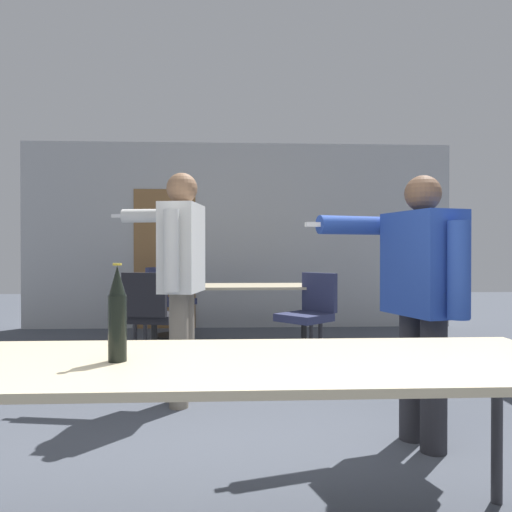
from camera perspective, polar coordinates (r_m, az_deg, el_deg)
back_wall at (r=7.45m, az=-2.13°, el=2.29°), size 6.36×0.12×2.74m
conference_table_near at (r=1.89m, az=-0.25°, el=-13.33°), size 2.35×0.83×0.74m
conference_table_far at (r=5.86m, az=-3.14°, el=-3.94°), size 2.17×0.77×0.74m
person_right_polo at (r=3.75m, az=-8.67°, el=-1.04°), size 0.77×0.75×1.72m
person_near_casual at (r=3.06m, az=18.30°, el=-3.25°), size 0.87×0.68×1.58m
office_chair_mid_tucked at (r=5.07m, az=-11.87°, el=-7.39°), size 0.55×0.60×0.93m
office_chair_far_right at (r=6.77m, az=-9.97°, el=-5.45°), size 0.66×0.63×0.92m
office_chair_side_rolled at (r=5.35m, az=6.03°, el=-7.21°), size 0.69×0.68×0.90m
beer_bottle at (r=1.88m, az=-15.56°, el=-6.53°), size 0.07×0.07×0.35m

